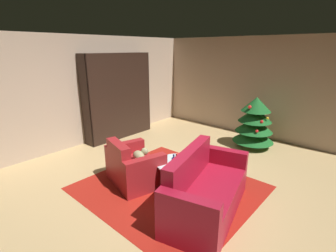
# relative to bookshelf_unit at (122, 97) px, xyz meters

# --- Properties ---
(ground_plane) EXTENTS (8.08, 8.08, 0.00)m
(ground_plane) POSITION_rel_bookshelf_unit_xyz_m (2.57, -1.01, -1.07)
(ground_plane) COLOR tan
(wall_back) EXTENTS (5.73, 0.06, 2.58)m
(wall_back) POSITION_rel_bookshelf_unit_xyz_m (2.57, 2.38, 0.22)
(wall_back) COLOR tan
(wall_back) RESTS_ON ground
(wall_left) EXTENTS (0.06, 6.85, 2.58)m
(wall_left) POSITION_rel_bookshelf_unit_xyz_m (-0.26, -1.01, 0.22)
(wall_left) COLOR tan
(wall_left) RESTS_ON ground
(area_rug) EXTENTS (2.72, 2.50, 0.01)m
(area_rug) POSITION_rel_bookshelf_unit_xyz_m (2.72, -1.18, -1.07)
(area_rug) COLOR maroon
(area_rug) RESTS_ON ground
(bookshelf_unit) EXTENTS (0.39, 1.89, 2.17)m
(bookshelf_unit) POSITION_rel_bookshelf_unit_xyz_m (0.00, 0.00, 0.00)
(bookshelf_unit) COLOR black
(bookshelf_unit) RESTS_ON ground
(armchair_red) EXTENTS (1.12, 0.97, 0.80)m
(armchair_red) POSITION_rel_bookshelf_unit_xyz_m (2.12, -1.46, -0.78)
(armchair_red) COLOR maroon
(armchair_red) RESTS_ON ground
(couch_red) EXTENTS (1.18, 1.84, 0.91)m
(couch_red) POSITION_rel_bookshelf_unit_xyz_m (3.51, -1.31, -0.75)
(couch_red) COLOR maroon
(couch_red) RESTS_ON ground
(coffee_table) EXTENTS (0.77, 0.77, 0.45)m
(coffee_table) POSITION_rel_bookshelf_unit_xyz_m (2.80, -1.04, -0.66)
(coffee_table) COLOR black
(coffee_table) RESTS_ON ground
(book_stack_on_table) EXTENTS (0.22, 0.19, 0.16)m
(book_stack_on_table) POSITION_rel_bookshelf_unit_xyz_m (2.84, -1.00, -0.55)
(book_stack_on_table) COLOR #D8C158
(book_stack_on_table) RESTS_ON coffee_table
(bottle_on_table) EXTENTS (0.06, 0.06, 0.23)m
(bottle_on_table) POSITION_rel_bookshelf_unit_xyz_m (2.86, -1.24, -0.53)
(bottle_on_table) COLOR navy
(bottle_on_table) RESTS_ON coffee_table
(decorated_tree) EXTENTS (0.95, 0.95, 1.21)m
(decorated_tree) POSITION_rel_bookshelf_unit_xyz_m (2.98, 1.54, -0.46)
(decorated_tree) COLOR brown
(decorated_tree) RESTS_ON ground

